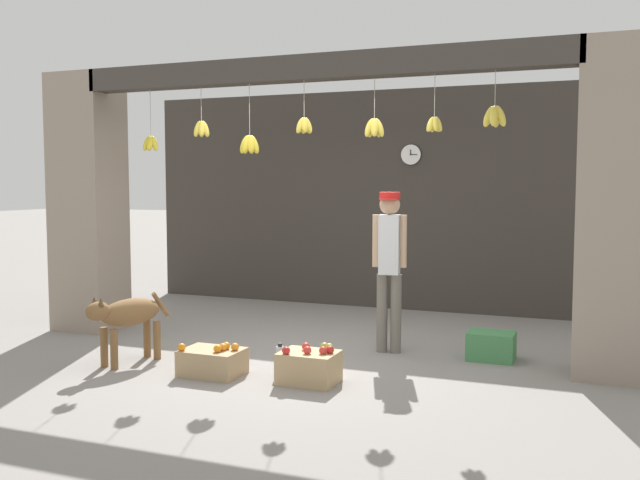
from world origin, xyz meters
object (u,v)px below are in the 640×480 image
shopkeeper (389,259)px  fruit_crate_apples (309,366)px  dog (127,316)px  water_bottle (280,361)px  produce_box_green (491,346)px  fruit_crate_oranges (213,362)px  wall_clock (411,155)px

shopkeeper → fruit_crate_apples: shopkeeper is taller
dog → shopkeeper: size_ratio=0.57×
dog → water_bottle: (1.51, 0.15, -0.32)m
produce_box_green → fruit_crate_apples: bearing=-133.8°
shopkeeper → produce_box_green: bearing=176.1°
dog → produce_box_green: 3.49m
produce_box_green → water_bottle: bearing=-142.4°
shopkeeper → fruit_crate_oranges: size_ratio=3.04×
dog → fruit_crate_oranges: bearing=104.5°
shopkeeper → fruit_crate_apples: size_ratio=3.33×
fruit_crate_apples → produce_box_green: (1.33, 1.38, -0.01)m
dog → wall_clock: bearing=171.9°
dog → fruit_crate_oranges: 1.00m
fruit_crate_oranges → wall_clock: bearing=77.8°
dog → shopkeeper: bearing=139.2°
produce_box_green → wall_clock: size_ratio=1.58×
shopkeeper → fruit_crate_apples: (-0.32, -1.31, -0.80)m
shopkeeper → wall_clock: bearing=-88.3°
water_bottle → wall_clock: (0.25, 3.58, 1.93)m
produce_box_green → wall_clock: wall_clock is taller
fruit_crate_oranges → wall_clock: size_ratio=1.90×
wall_clock → dog: bearing=-115.2°
shopkeeper → produce_box_green: shopkeeper is taller
fruit_crate_apples → water_bottle: 0.34m
water_bottle → fruit_crate_apples: bearing=-18.8°
produce_box_green → wall_clock: (-1.41, 2.31, 1.93)m
fruit_crate_apples → fruit_crate_oranges: bearing=-174.6°
fruit_crate_oranges → fruit_crate_apples: (0.90, 0.08, 0.02)m
dog → produce_box_green: (3.17, 1.42, -0.32)m
dog → water_bottle: 1.55m
shopkeeper → produce_box_green: size_ratio=3.65×
dog → water_bottle: dog is taller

